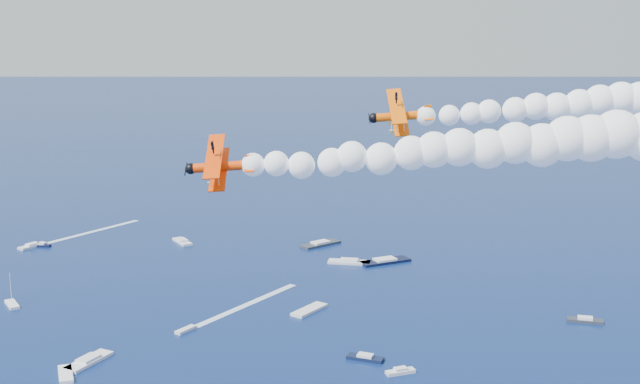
{
  "coord_description": "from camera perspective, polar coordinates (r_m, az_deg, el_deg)",
  "views": [
    {
      "loc": [
        14.6,
        -70.47,
        69.44
      ],
      "look_at": [
        8.57,
        21.31,
        50.26
      ],
      "focal_mm": 47.12,
      "sensor_mm": 36.0,
      "label": 1
    }
  ],
  "objects": [
    {
      "name": "boat_wakes",
      "position": [
        213.49,
        -11.13,
        -7.42
      ],
      "size": [
        84.41,
        155.76,
        0.04
      ],
      "color": "white",
      "rests_on": "ground"
    },
    {
      "name": "biplane_trail",
      "position": [
        84.4,
        -6.72,
        1.72
      ],
      "size": [
        7.81,
        9.52,
        8.04
      ],
      "primitive_type": null,
      "rotation": [
        -0.43,
        0.07,
        3.2
      ],
      "color": "#FF3F05"
    },
    {
      "name": "spectator_boats",
      "position": [
        199.87,
        -1.16,
        -8.44
      ],
      "size": [
        251.88,
        159.22,
        0.7
      ],
      "color": "silver",
      "rests_on": "ground"
    },
    {
      "name": "biplane_lead",
      "position": [
        102.57,
        5.55,
        5.15
      ],
      "size": [
        8.57,
        10.41,
        8.68
      ],
      "primitive_type": null,
      "rotation": [
        -0.4,
        0.07,
        3.2
      ],
      "color": "#FF6005"
    },
    {
      "name": "smoke_trail_trail",
      "position": [
        86.66,
        16.33,
        3.36
      ],
      "size": [
        69.48,
        14.43,
        11.98
      ],
      "primitive_type": null,
      "rotation": [
        0.0,
        0.0,
        3.2
      ],
      "color": "white"
    }
  ]
}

